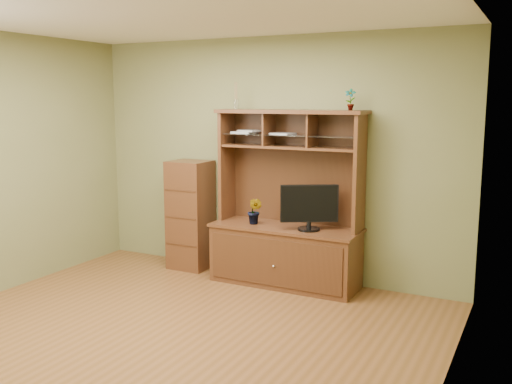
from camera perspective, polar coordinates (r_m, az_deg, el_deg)
The scene contains 8 objects.
room at distance 4.77m, azimuth -9.01°, elevation 1.17°, with size 4.54×4.04×2.74m.
media_hutch at distance 6.24m, azimuth 3.03°, elevation -4.54°, with size 1.66×0.61×1.90m.
monitor at distance 5.97m, azimuth 5.33°, elevation -1.44°, with size 0.55×0.35×0.48m.
orchid_plant at distance 6.25m, azimuth -0.12°, elevation -1.92°, with size 0.16×0.13×0.30m, color #2B5E20.
top_plant at distance 5.90m, azimuth 9.41°, elevation 9.13°, with size 0.11×0.08×0.22m, color #296824.
reed_diffuser at distance 6.43m, azimuth -2.02°, elevation 9.32°, with size 0.06×0.06×0.30m.
magazines at distance 6.31m, azimuth 0.22°, elevation 5.99°, with size 0.74×0.23×0.04m.
side_cabinet at distance 6.85m, azimuth -6.56°, elevation -2.27°, with size 0.46×0.42×1.29m.
Camera 1 is at (2.79, -3.81, 2.02)m, focal length 40.00 mm.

